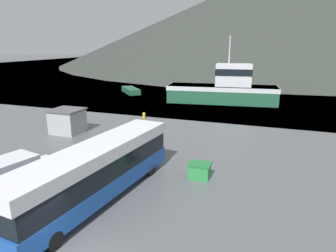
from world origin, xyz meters
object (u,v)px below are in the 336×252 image
at_px(fishing_boat, 224,89).
at_px(small_boat, 131,90).
at_px(delivery_van, 11,177).
at_px(dock_kiosk, 67,121).
at_px(storage_bin, 200,170).
at_px(tour_bus, 97,170).

relative_size(fishing_boat, small_boat, 2.84).
relative_size(delivery_van, dock_kiosk, 1.92).
distance_m(delivery_van, fishing_boat, 34.95).
bearing_deg(delivery_van, storage_bin, 44.54).
relative_size(delivery_van, storage_bin, 3.93).
xyz_separation_m(delivery_van, fishing_boat, (7.02, 34.23, 0.92)).
xyz_separation_m(storage_bin, dock_kiosk, (-15.49, 6.06, 0.70)).
distance_m(fishing_boat, small_boat, 18.46).
relative_size(tour_bus, delivery_van, 2.14).
distance_m(storage_bin, small_boat, 37.92).
bearing_deg(dock_kiosk, small_boat, 102.22).
xyz_separation_m(tour_bus, storage_bin, (4.91, 4.89, -1.34)).
bearing_deg(tour_bus, fishing_boat, 92.99).
height_order(fishing_boat, storage_bin, fishing_boat).
xyz_separation_m(tour_bus, small_boat, (-16.11, 36.46, -1.42)).
height_order(storage_bin, small_boat, storage_bin).
bearing_deg(dock_kiosk, tour_bus, -45.97).
distance_m(tour_bus, small_boat, 39.88).
bearing_deg(delivery_van, dock_kiosk, 126.27).
bearing_deg(delivery_van, tour_bus, 27.78).
bearing_deg(tour_bus, delivery_van, -158.28).
xyz_separation_m(tour_bus, delivery_van, (-5.11, -1.41, -0.61)).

